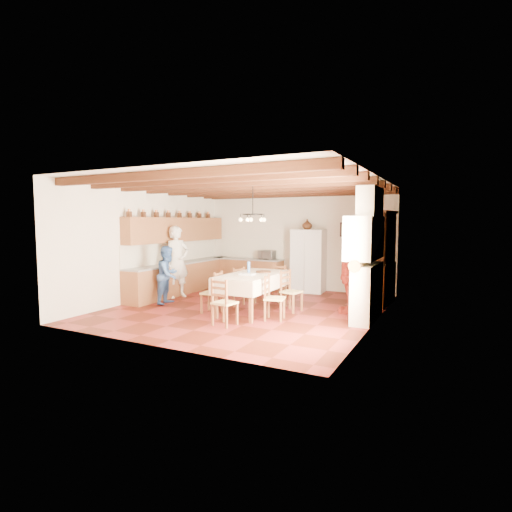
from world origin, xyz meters
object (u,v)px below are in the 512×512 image
at_px(chair_left_near, 212,292).
at_px(chair_right_far, 291,291).
at_px(chair_end_far, 276,284).
at_px(person_woman_red, 348,276).
at_px(person_man, 177,262).
at_px(person_woman_blue, 168,275).
at_px(microwave, 267,255).
at_px(chair_right_near, 275,298).
at_px(refrigerator, 309,261).
at_px(chair_left_far, 234,286).
at_px(hutch, 380,258).
at_px(dining_table, 253,277).
at_px(chair_end_near, 225,302).

bearing_deg(chair_left_near, chair_right_far, 115.45).
height_order(chair_end_far, person_woman_red, person_woman_red).
bearing_deg(chair_end_far, person_man, -162.23).
xyz_separation_m(person_woman_blue, microwave, (1.18, 3.36, 0.30)).
bearing_deg(person_man, chair_right_near, -87.06).
xyz_separation_m(refrigerator, chair_left_far, (-1.03, -2.68, -0.44)).
bearing_deg(person_woman_red, chair_end_far, -113.69).
xyz_separation_m(person_man, microwave, (1.52, 2.54, 0.05)).
relative_size(hutch, chair_right_far, 2.45).
xyz_separation_m(dining_table, person_woman_red, (1.96, 0.95, 0.04)).
height_order(chair_left_far, microwave, microwave).
relative_size(chair_end_far, person_woman_red, 0.57).
bearing_deg(chair_end_far, chair_left_near, -109.85).
distance_m(person_woman_red, microwave, 3.87).
height_order(refrigerator, person_man, person_man).
height_order(chair_right_near, person_man, person_man).
relative_size(chair_left_far, chair_end_near, 1.00).
height_order(chair_left_far, person_woman_red, person_woman_red).
relative_size(dining_table, person_woman_red, 1.21).
xyz_separation_m(chair_left_far, person_woman_red, (2.75, 0.48, 0.37)).
xyz_separation_m(hutch, dining_table, (-2.44, -2.23, -0.37)).
bearing_deg(hutch, chair_end_far, -153.56).
height_order(person_woman_blue, person_woman_red, person_woman_red).
distance_m(chair_end_far, person_woman_red, 2.00).
xyz_separation_m(chair_right_far, person_woman_red, (1.20, 0.47, 0.37)).
bearing_deg(person_man, person_woman_red, -65.85).
relative_size(chair_right_near, person_woman_red, 0.57).
height_order(dining_table, chair_end_far, chair_end_far).
bearing_deg(person_woman_red, microwave, -140.49).
bearing_deg(refrigerator, hutch, -26.69).
relative_size(refrigerator, chair_left_far, 1.93).
bearing_deg(dining_table, person_woman_blue, -176.66).
distance_m(chair_left_near, chair_left_far, 0.96).
xyz_separation_m(hutch, chair_left_far, (-3.23, -1.76, -0.70)).
distance_m(chair_right_far, chair_end_far, 1.08).
height_order(chair_left_near, chair_end_far, same).
height_order(hutch, chair_end_far, hutch).
distance_m(hutch, person_woman_blue, 5.36).
bearing_deg(chair_right_near, person_woman_red, -53.99).
height_order(refrigerator, chair_end_far, refrigerator).
relative_size(chair_right_near, chair_end_far, 1.00).
bearing_deg(person_woman_blue, refrigerator, -46.81).
bearing_deg(refrigerator, chair_end_near, -96.75).
relative_size(hutch, chair_right_near, 2.45).
bearing_deg(chair_left_near, dining_table, 114.93).
bearing_deg(chair_left_far, person_woman_blue, -55.15).
bearing_deg(chair_right_far, chair_end_far, 55.83).
bearing_deg(microwave, person_woman_red, -32.64).
bearing_deg(person_woman_red, person_man, -101.19).
bearing_deg(chair_right_near, chair_end_near, 127.76).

